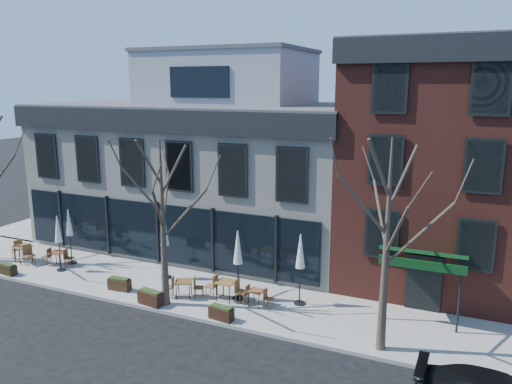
% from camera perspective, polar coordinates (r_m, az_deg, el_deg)
% --- Properties ---
extents(ground, '(120.00, 120.00, 0.00)m').
position_cam_1_polar(ground, '(26.67, -10.88, -8.40)').
color(ground, black).
rests_on(ground, ground).
extents(sidewalk_front, '(33.50, 4.70, 0.15)m').
position_cam_1_polar(sidewalk_front, '(23.31, -7.24, -11.19)').
color(sidewalk_front, gray).
rests_on(sidewalk_front, ground).
extents(sidewalk_side, '(4.50, 12.00, 0.15)m').
position_cam_1_polar(sidewalk_side, '(37.99, -19.75, -2.54)').
color(sidewalk_side, gray).
rests_on(sidewalk_side, ground).
extents(corner_building, '(18.39, 10.39, 11.10)m').
position_cam_1_polar(corner_building, '(29.59, -5.54, 3.29)').
color(corner_building, beige).
rests_on(corner_building, ground).
extents(red_brick_building, '(8.20, 11.78, 11.18)m').
position_cam_1_polar(red_brick_building, '(25.65, 20.39, 3.25)').
color(red_brick_building, maroon).
rests_on(red_brick_building, ground).
extents(tree_mid, '(3.50, 3.55, 7.04)m').
position_cam_1_polar(tree_mid, '(20.81, -10.58, -3.34)').
color(tree_mid, '#382B21').
rests_on(tree_mid, sidewalk_front).
extents(tree_right, '(3.72, 3.77, 7.48)m').
position_cam_1_polar(tree_right, '(17.46, 14.71, -5.81)').
color(tree_right, '#382B21').
rests_on(tree_right, sidewalk_front).
extents(cafe_set_0, '(2.06, 1.11, 1.06)m').
position_cam_1_polar(cafe_set_0, '(29.05, -25.07, -6.19)').
color(cafe_set_0, brown).
rests_on(cafe_set_0, sidewalk_front).
extents(cafe_set_1, '(1.75, 0.82, 0.90)m').
position_cam_1_polar(cafe_set_1, '(27.74, -21.73, -6.92)').
color(cafe_set_1, brown).
rests_on(cafe_set_1, sidewalk_front).
extents(cafe_set_3, '(1.80, 1.08, 0.93)m').
position_cam_1_polar(cafe_set_3, '(22.40, -8.25, -10.69)').
color(cafe_set_3, brown).
rests_on(cafe_set_3, sidewalk_front).
extents(cafe_set_4, '(1.96, 0.80, 1.03)m').
position_cam_1_polar(cafe_set_4, '(21.96, -3.42, -10.92)').
color(cafe_set_4, brown).
rests_on(cafe_set_4, sidewalk_front).
extents(cafe_set_5, '(1.58, 0.67, 0.82)m').
position_cam_1_polar(cafe_set_5, '(21.46, 0.05, -11.78)').
color(cafe_set_5, brown).
rests_on(cafe_set_5, sidewalk_front).
extents(umbrella_0, '(0.46, 0.46, 2.89)m').
position_cam_1_polar(umbrella_0, '(27.39, -20.58, -3.61)').
color(umbrella_0, black).
rests_on(umbrella_0, sidewalk_front).
extents(umbrella_1, '(0.45, 0.45, 2.83)m').
position_cam_1_polar(umbrella_1, '(26.55, -21.69, -4.28)').
color(umbrella_1, black).
rests_on(umbrella_1, sidewalk_front).
extents(umbrella_2, '(0.50, 0.50, 3.13)m').
position_cam_1_polar(umbrella_2, '(24.10, -10.41, -4.73)').
color(umbrella_2, black).
rests_on(umbrella_2, sidewalk_front).
extents(umbrella_3, '(0.49, 0.49, 3.09)m').
position_cam_1_polar(umbrella_3, '(21.43, -2.09, -6.76)').
color(umbrella_3, black).
rests_on(umbrella_3, sidewalk_front).
extents(umbrella_4, '(0.49, 0.49, 3.09)m').
position_cam_1_polar(umbrella_4, '(21.01, 5.09, -7.20)').
color(umbrella_4, black).
rests_on(umbrella_4, sidewalk_front).
extents(planter_0, '(1.01, 0.48, 0.54)m').
position_cam_1_polar(planter_0, '(27.60, -26.50, -7.88)').
color(planter_0, black).
rests_on(planter_0, sidewalk_front).
extents(planter_1, '(1.06, 0.48, 0.58)m').
position_cam_1_polar(planter_1, '(23.81, -15.34, -10.09)').
color(planter_1, '#321F10').
rests_on(planter_1, sidewalk_front).
extents(planter_2, '(1.18, 0.60, 0.63)m').
position_cam_1_polar(planter_2, '(22.02, -11.95, -11.71)').
color(planter_2, '#321A10').
rests_on(planter_2, sidewalk_front).
extents(planter_3, '(1.05, 0.52, 0.56)m').
position_cam_1_polar(planter_3, '(20.38, -3.99, -13.61)').
color(planter_3, black).
rests_on(planter_3, sidewalk_front).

